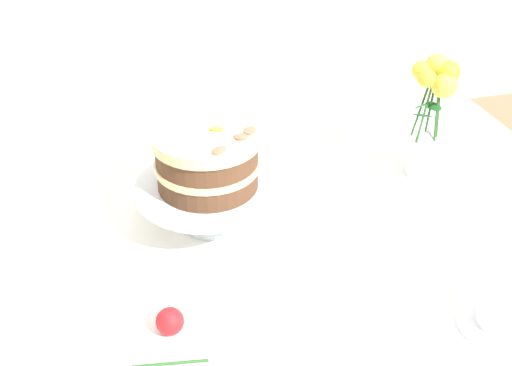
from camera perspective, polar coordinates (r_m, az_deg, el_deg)
dining_table at (r=1.27m, az=2.97°, el=-8.63°), size 1.40×1.00×0.74m
linen_napkin at (r=1.25m, az=-4.29°, el=-3.93°), size 0.37×0.37×0.00m
cake_stand at (r=1.21m, az=-4.44°, el=-0.83°), size 0.29×0.29×0.10m
layer_cake at (r=1.17m, az=-4.59°, el=2.28°), size 0.21×0.21×0.12m
flower_vase at (r=1.41m, az=15.96°, el=5.40°), size 0.11×0.11×0.28m
teacup at (r=1.10m, az=21.72°, el=-11.41°), size 0.13×0.13×0.06m
fallen_rose at (r=1.03m, az=-8.05°, el=-12.78°), size 0.12×0.10×0.05m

